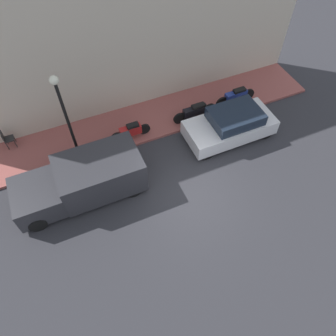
{
  "coord_description": "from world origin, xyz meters",
  "views": [
    {
      "loc": [
        -6.05,
        3.55,
        10.97
      ],
      "look_at": [
        1.13,
        0.42,
        0.6
      ],
      "focal_mm": 35.0,
      "sensor_mm": 36.0,
      "label": 1
    }
  ],
  "objects_px": {
    "motorcycle_black": "(195,111)",
    "streetlamp": "(64,109)",
    "motorcycle_blue": "(236,96)",
    "cafe_chair": "(7,138)",
    "parked_car": "(231,125)",
    "delivery_van": "(81,180)",
    "motorcycle_red": "(131,131)"
  },
  "relations": [
    {
      "from": "motorcycle_red",
      "to": "motorcycle_black",
      "type": "distance_m",
      "value": 3.13
    },
    {
      "from": "delivery_van",
      "to": "streetlamp",
      "type": "bearing_deg",
      "value": -7.54
    },
    {
      "from": "delivery_van",
      "to": "cafe_chair",
      "type": "bearing_deg",
      "value": 33.41
    },
    {
      "from": "delivery_van",
      "to": "streetlamp",
      "type": "distance_m",
      "value": 2.72
    },
    {
      "from": "motorcycle_red",
      "to": "motorcycle_black",
      "type": "bearing_deg",
      "value": -90.64
    },
    {
      "from": "motorcycle_black",
      "to": "motorcycle_blue",
      "type": "bearing_deg",
      "value": -86.67
    },
    {
      "from": "cafe_chair",
      "to": "motorcycle_red",
      "type": "bearing_deg",
      "value": -107.92
    },
    {
      "from": "motorcycle_black",
      "to": "streetlamp",
      "type": "distance_m",
      "value": 5.98
    },
    {
      "from": "parked_car",
      "to": "cafe_chair",
      "type": "distance_m",
      "value": 9.67
    },
    {
      "from": "motorcycle_black",
      "to": "streetlamp",
      "type": "bearing_deg",
      "value": 90.79
    },
    {
      "from": "motorcycle_red",
      "to": "motorcycle_black",
      "type": "xyz_separation_m",
      "value": [
        -0.03,
        -3.13,
        0.02
      ]
    },
    {
      "from": "parked_car",
      "to": "motorcycle_black",
      "type": "bearing_deg",
      "value": 33.52
    },
    {
      "from": "delivery_van",
      "to": "streetlamp",
      "type": "height_order",
      "value": "streetlamp"
    },
    {
      "from": "parked_car",
      "to": "motorcycle_red",
      "type": "relative_size",
      "value": 2.17
    },
    {
      "from": "parked_car",
      "to": "motorcycle_black",
      "type": "relative_size",
      "value": 1.84
    },
    {
      "from": "delivery_van",
      "to": "cafe_chair",
      "type": "xyz_separation_m",
      "value": [
        3.59,
        2.37,
        -0.23
      ]
    },
    {
      "from": "motorcycle_blue",
      "to": "cafe_chair",
      "type": "relative_size",
      "value": 2.37
    },
    {
      "from": "delivery_van",
      "to": "motorcycle_blue",
      "type": "xyz_separation_m",
      "value": [
        2.07,
        -8.01,
        -0.27
      ]
    },
    {
      "from": "motorcycle_blue",
      "to": "cafe_chair",
      "type": "height_order",
      "value": "cafe_chair"
    },
    {
      "from": "delivery_van",
      "to": "cafe_chair",
      "type": "height_order",
      "value": "delivery_van"
    },
    {
      "from": "motorcycle_red",
      "to": "motorcycle_blue",
      "type": "height_order",
      "value": "motorcycle_blue"
    },
    {
      "from": "delivery_van",
      "to": "motorcycle_black",
      "type": "bearing_deg",
      "value": -71.47
    },
    {
      "from": "parked_car",
      "to": "motorcycle_blue",
      "type": "xyz_separation_m",
      "value": [
        1.63,
        -1.24,
        -0.09
      ]
    },
    {
      "from": "motorcycle_black",
      "to": "cafe_chair",
      "type": "bearing_deg",
      "value": 78.5
    },
    {
      "from": "parked_car",
      "to": "cafe_chair",
      "type": "bearing_deg",
      "value": 70.95
    },
    {
      "from": "motorcycle_black",
      "to": "motorcycle_blue",
      "type": "xyz_separation_m",
      "value": [
        0.13,
        -2.23,
        0.03
      ]
    },
    {
      "from": "delivery_van",
      "to": "motorcycle_blue",
      "type": "height_order",
      "value": "delivery_van"
    },
    {
      "from": "motorcycle_red",
      "to": "motorcycle_blue",
      "type": "xyz_separation_m",
      "value": [
        0.1,
        -5.37,
        0.05
      ]
    },
    {
      "from": "cafe_chair",
      "to": "streetlamp",
      "type": "bearing_deg",
      "value": -123.53
    },
    {
      "from": "delivery_van",
      "to": "cafe_chair",
      "type": "relative_size",
      "value": 5.56
    },
    {
      "from": "motorcycle_blue",
      "to": "motorcycle_black",
      "type": "bearing_deg",
      "value": 93.33
    },
    {
      "from": "motorcycle_blue",
      "to": "streetlamp",
      "type": "bearing_deg",
      "value": 91.52
    }
  ]
}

